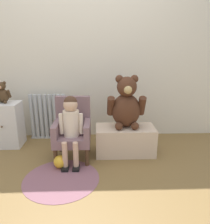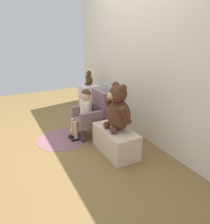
{
  "view_description": "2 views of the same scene",
  "coord_description": "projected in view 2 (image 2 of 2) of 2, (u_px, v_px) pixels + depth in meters",
  "views": [
    {
      "loc": [
        0.21,
        -1.87,
        1.21
      ],
      "look_at": [
        0.29,
        0.38,
        0.54
      ],
      "focal_mm": 35.0,
      "sensor_mm": 36.0,
      "label": 1
    },
    {
      "loc": [
        2.69,
        -0.79,
        1.49
      ],
      "look_at": [
        0.31,
        0.45,
        0.49
      ],
      "focal_mm": 35.0,
      "sensor_mm": 36.0,
      "label": 2
    }
  ],
  "objects": [
    {
      "name": "ground_plane",
      "position": [
        67.0,
        143.0,
        3.1
      ],
      "size": [
        6.0,
        6.0,
        0.0
      ],
      "primitive_type": "plane",
      "color": "brown"
    },
    {
      "name": "back_wall",
      "position": [
        135.0,
        52.0,
        3.15
      ],
      "size": [
        3.8,
        0.05,
        2.4
      ],
      "primitive_type": "cube",
      "color": "silver",
      "rests_on": "ground_plane"
    },
    {
      "name": "small_dresser",
      "position": [
        89.0,
        100.0,
        4.1
      ],
      "size": [
        0.34,
        0.31,
        0.56
      ],
      "color": "silver",
      "rests_on": "ground_plane"
    },
    {
      "name": "floor_rug",
      "position": [
        62.0,
        139.0,
        3.2
      ],
      "size": [
        0.72,
        0.72,
        0.01
      ],
      "primitive_type": "cylinder",
      "color": "#875763",
      "rests_on": "ground_plane"
    },
    {
      "name": "large_teddy_bear",
      "position": [
        118.0,
        110.0,
        2.68
      ],
      "size": [
        0.43,
        0.3,
        0.6
      ],
      "color": "#4D2B1B",
      "rests_on": "low_bench"
    },
    {
      "name": "small_teddy_bear",
      "position": [
        89.0,
        79.0,
        3.98
      ],
      "size": [
        0.19,
        0.13,
        0.26
      ],
      "color": "#46311D",
      "rests_on": "small_dresser"
    },
    {
      "name": "low_bench",
      "position": [
        115.0,
        141.0,
        2.82
      ],
      "size": [
        0.68,
        0.34,
        0.32
      ],
      "primitive_type": "cube",
      "color": "beige",
      "rests_on": "ground_plane"
    },
    {
      "name": "child_figure",
      "position": [
        84.0,
        106.0,
        3.13
      ],
      "size": [
        0.25,
        0.35,
        0.73
      ],
      "color": "beige",
      "rests_on": "ground_plane"
    },
    {
      "name": "radiator",
      "position": [
        111.0,
        104.0,
        3.79
      ],
      "size": [
        0.5,
        0.05,
        0.61
      ],
      "color": "#B3B9BE",
      "rests_on": "ground_plane"
    },
    {
      "name": "toy_ball",
      "position": [
        74.0,
        131.0,
        3.31
      ],
      "size": [
        0.14,
        0.14,
        0.14
      ],
      "primitive_type": "sphere",
      "color": "gold",
      "rests_on": "ground_plane"
    },
    {
      "name": "child_armchair",
      "position": [
        92.0,
        115.0,
        3.23
      ],
      "size": [
        0.39,
        0.4,
        0.68
      ],
      "color": "slate",
      "rests_on": "ground_plane"
    }
  ]
}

